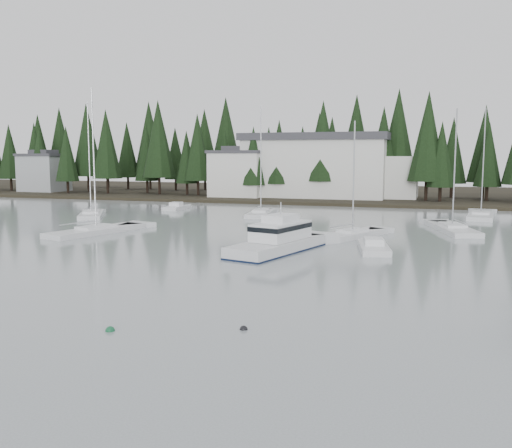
{
  "coord_description": "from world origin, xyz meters",
  "views": [
    {
      "loc": [
        15.44,
        -15.0,
        7.67
      ],
      "look_at": [
        2.36,
        25.72,
        2.5
      ],
      "focal_mm": 40.0,
      "sensor_mm": 36.0,
      "label": 1
    }
  ],
  "objects_px": {
    "sailboat_0": "(91,216)",
    "sailboat_2": "(452,230)",
    "house_far_west": "(44,172)",
    "house_west": "(238,173)",
    "sailboat_6": "(353,237)",
    "harbor_inn": "(327,166)",
    "runabout_1": "(374,249)",
    "sailboat_7": "(96,232)",
    "sailboat_8": "(481,217)",
    "runabout_3": "(176,208)",
    "cabin_cruiser_center": "(278,243)",
    "sailboat_1": "(261,215)"
  },
  "relations": [
    {
      "from": "sailboat_0",
      "to": "sailboat_7",
      "type": "relative_size",
      "value": 1.01
    },
    {
      "from": "sailboat_2",
      "to": "sailboat_6",
      "type": "relative_size",
      "value": 1.13
    },
    {
      "from": "house_west",
      "to": "runabout_3",
      "type": "height_order",
      "value": "house_west"
    },
    {
      "from": "sailboat_7",
      "to": "sailboat_0",
      "type": "bearing_deg",
      "value": 49.85
    },
    {
      "from": "sailboat_8",
      "to": "runabout_1",
      "type": "distance_m",
      "value": 30.97
    },
    {
      "from": "house_far_west",
      "to": "cabin_cruiser_center",
      "type": "xyz_separation_m",
      "value": [
        63.37,
        -52.58,
        -3.72
      ]
    },
    {
      "from": "harbor_inn",
      "to": "sailboat_7",
      "type": "height_order",
      "value": "sailboat_7"
    },
    {
      "from": "sailboat_7",
      "to": "cabin_cruiser_center",
      "type": "bearing_deg",
      "value": -89.52
    },
    {
      "from": "sailboat_8",
      "to": "runabout_1",
      "type": "xyz_separation_m",
      "value": [
        -9.94,
        -29.33,
        0.06
      ]
    },
    {
      "from": "sailboat_7",
      "to": "sailboat_2",
      "type": "bearing_deg",
      "value": -55.31
    },
    {
      "from": "harbor_inn",
      "to": "sailboat_2",
      "type": "xyz_separation_m",
      "value": [
        19.84,
        -36.48,
        -5.72
      ]
    },
    {
      "from": "cabin_cruiser_center",
      "to": "runabout_1",
      "type": "xyz_separation_m",
      "value": [
        7.22,
        2.8,
        -0.55
      ]
    },
    {
      "from": "sailboat_2",
      "to": "sailboat_8",
      "type": "relative_size",
      "value": 0.92
    },
    {
      "from": "harbor_inn",
      "to": "cabin_cruiser_center",
      "type": "height_order",
      "value": "harbor_inn"
    },
    {
      "from": "sailboat_0",
      "to": "sailboat_1",
      "type": "distance_m",
      "value": 21.38
    },
    {
      "from": "harbor_inn",
      "to": "sailboat_6",
      "type": "bearing_deg",
      "value": -76.19
    },
    {
      "from": "sailboat_7",
      "to": "sailboat_8",
      "type": "height_order",
      "value": "sailboat_7"
    },
    {
      "from": "sailboat_8",
      "to": "runabout_1",
      "type": "height_order",
      "value": "sailboat_8"
    },
    {
      "from": "sailboat_2",
      "to": "sailboat_6",
      "type": "height_order",
      "value": "sailboat_2"
    },
    {
      "from": "harbor_inn",
      "to": "runabout_1",
      "type": "distance_m",
      "value": 53.19
    },
    {
      "from": "house_west",
      "to": "harbor_inn",
      "type": "xyz_separation_m",
      "value": [
        15.04,
        3.34,
        1.12
      ]
    },
    {
      "from": "sailboat_2",
      "to": "sailboat_8",
      "type": "height_order",
      "value": "sailboat_8"
    },
    {
      "from": "sailboat_6",
      "to": "runabout_3",
      "type": "distance_m",
      "value": 34.57
    },
    {
      "from": "house_far_west",
      "to": "house_west",
      "type": "bearing_deg",
      "value": -2.73
    },
    {
      "from": "sailboat_8",
      "to": "runabout_3",
      "type": "relative_size",
      "value": 2.49
    },
    {
      "from": "house_far_west",
      "to": "sailboat_8",
      "type": "xyz_separation_m",
      "value": [
        80.54,
        -20.45,
        -4.34
      ]
    },
    {
      "from": "house_far_west",
      "to": "sailboat_8",
      "type": "height_order",
      "value": "sailboat_8"
    },
    {
      "from": "cabin_cruiser_center",
      "to": "sailboat_0",
      "type": "bearing_deg",
      "value": 73.94
    },
    {
      "from": "house_far_west",
      "to": "sailboat_0",
      "type": "xyz_separation_m",
      "value": [
        33.99,
        -34.66,
        -4.31
      ]
    },
    {
      "from": "sailboat_7",
      "to": "sailboat_8",
      "type": "distance_m",
      "value": 46.13
    },
    {
      "from": "sailboat_0",
      "to": "sailboat_6",
      "type": "relative_size",
      "value": 1.3
    },
    {
      "from": "sailboat_2",
      "to": "house_far_west",
      "type": "bearing_deg",
      "value": 49.7
    },
    {
      "from": "sailboat_2",
      "to": "runabout_1",
      "type": "bearing_deg",
      "value": 141.02
    },
    {
      "from": "house_west",
      "to": "sailboat_0",
      "type": "xyz_separation_m",
      "value": [
        -8.01,
        -32.66,
        -4.56
      ]
    },
    {
      "from": "cabin_cruiser_center",
      "to": "sailboat_0",
      "type": "relative_size",
      "value": 0.76
    },
    {
      "from": "sailboat_2",
      "to": "cabin_cruiser_center",
      "type": "bearing_deg",
      "value": 126.5
    },
    {
      "from": "harbor_inn",
      "to": "sailboat_8",
      "type": "xyz_separation_m",
      "value": [
        23.49,
        -21.8,
        -5.71
      ]
    },
    {
      "from": "cabin_cruiser_center",
      "to": "house_west",
      "type": "bearing_deg",
      "value": 38.23
    },
    {
      "from": "sailboat_6",
      "to": "runabout_3",
      "type": "relative_size",
      "value": 2.03
    },
    {
      "from": "house_far_west",
      "to": "sailboat_0",
      "type": "relative_size",
      "value": 0.58
    },
    {
      "from": "house_far_west",
      "to": "runabout_3",
      "type": "distance_m",
      "value": 45.92
    },
    {
      "from": "sailboat_0",
      "to": "sailboat_7",
      "type": "height_order",
      "value": "sailboat_0"
    },
    {
      "from": "house_west",
      "to": "sailboat_1",
      "type": "height_order",
      "value": "sailboat_1"
    },
    {
      "from": "house_west",
      "to": "harbor_inn",
      "type": "relative_size",
      "value": 0.32
    },
    {
      "from": "sailboat_0",
      "to": "sailboat_2",
      "type": "relative_size",
      "value": 1.15
    },
    {
      "from": "house_far_west",
      "to": "sailboat_1",
      "type": "distance_m",
      "value": 60.21
    },
    {
      "from": "house_far_west",
      "to": "sailboat_2",
      "type": "xyz_separation_m",
      "value": [
        76.88,
        -35.14,
        -4.34
      ]
    },
    {
      "from": "house_far_west",
      "to": "runabout_3",
      "type": "bearing_deg",
      "value": -29.39
    },
    {
      "from": "harbor_inn",
      "to": "runabout_1",
      "type": "bearing_deg",
      "value": -75.16
    },
    {
      "from": "house_far_west",
      "to": "sailboat_8",
      "type": "bearing_deg",
      "value": -14.25
    }
  ]
}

